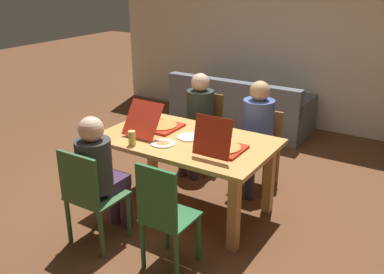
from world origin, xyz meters
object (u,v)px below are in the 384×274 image
object	(u,v)px
chair_0	(260,144)
plate_0	(163,143)
drinking_glass_0	(206,127)
person_2	(99,168)
pizza_box_0	(222,146)
chair_1	(204,129)
dining_table	(187,149)
plate_1	(190,137)
couch	(240,110)
chair_3	(164,215)
pizza_box_1	(158,125)
drinking_glass_1	(132,138)
person_0	(256,128)
person_1	(198,116)
chair_2	(89,195)

from	to	relation	value
chair_0	plate_0	distance (m)	1.31
drinking_glass_0	person_2	bearing A→B (deg)	-111.85
pizza_box_0	chair_1	bearing A→B (deg)	127.37
dining_table	plate_1	size ratio (longest dim) A/B	6.93
plate_0	couch	bearing A→B (deg)	100.63
person_2	chair_3	size ratio (longest dim) A/B	1.23
pizza_box_1	couch	size ratio (longest dim) A/B	0.28
person_2	couch	bearing A→B (deg)	94.41
dining_table	drinking_glass_1	size ratio (longest dim) A/B	12.24
chair_1	pizza_box_1	size ratio (longest dim) A/B	1.57
chair_0	drinking_glass_0	size ratio (longest dim) A/B	7.59
person_2	dining_table	bearing A→B (deg)	66.11
plate_1	dining_table	bearing A→B (deg)	-106.98
pizza_box_1	plate_0	size ratio (longest dim) A/B	2.60
dining_table	person_2	bearing A→B (deg)	-113.89
person_2	plate_1	world-z (taller)	person_2
drinking_glass_1	person_0	bearing A→B (deg)	58.75
dining_table	chair_1	xyz separation A→B (m)	(-0.37, 0.96, -0.16)
drinking_glass_1	chair_0	bearing A→B (deg)	61.48
person_1	plate_0	bearing A→B (deg)	-76.45
chair_2	drinking_glass_0	world-z (taller)	chair_2
dining_table	plate_1	world-z (taller)	plate_1
plate_0	plate_1	world-z (taller)	plate_0
chair_3	person_0	bearing A→B (deg)	90.00
pizza_box_1	plate_0	xyz separation A→B (m)	(0.28, -0.30, -0.04)
plate_1	drinking_glass_1	size ratio (longest dim) A/B	1.77
chair_1	chair_3	bearing A→B (deg)	-68.25
dining_table	pizza_box_1	distance (m)	0.43
person_1	plate_1	bearing A→B (deg)	-64.23
couch	pizza_box_0	bearing A→B (deg)	-67.64
chair_3	drinking_glass_1	world-z (taller)	chair_3
person_1	drinking_glass_1	size ratio (longest dim) A/B	8.69
dining_table	chair_3	size ratio (longest dim) A/B	1.77
dining_table	drinking_glass_0	distance (m)	0.31
chair_0	person_1	distance (m)	0.80
chair_3	couch	bearing A→B (deg)	106.43
dining_table	chair_1	bearing A→B (deg)	111.09
chair_3	pizza_box_1	world-z (taller)	pizza_box_1
chair_1	drinking_glass_1	xyz separation A→B (m)	(0.02, -1.37, 0.34)
chair_1	person_0	bearing A→B (deg)	-12.56
chair_0	pizza_box_0	xyz separation A→B (m)	(0.06, -1.04, 0.36)
chair_2	person_1	bearing A→B (deg)	90.00
pizza_box_1	drinking_glass_1	world-z (taller)	pizza_box_1
person_0	chair_2	world-z (taller)	person_0
drinking_glass_0	chair_0	bearing A→B (deg)	65.05
person_1	pizza_box_0	world-z (taller)	person_1
couch	chair_2	bearing A→B (deg)	-85.78
chair_3	chair_2	bearing A→B (deg)	-175.76
pizza_box_1	plate_1	xyz separation A→B (m)	(0.40, -0.02, -0.04)
chair_3	drinking_glass_0	size ratio (longest dim) A/B	8.58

